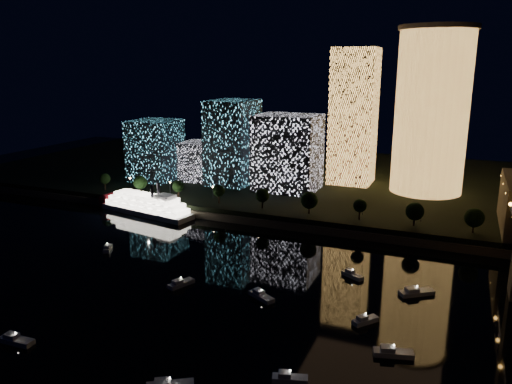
% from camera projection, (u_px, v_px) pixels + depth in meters
% --- Properties ---
extents(ground, '(520.00, 520.00, 0.00)m').
position_uv_depth(ground, '(241.00, 339.00, 116.93)').
color(ground, black).
rests_on(ground, ground).
extents(far_bank, '(420.00, 160.00, 5.00)m').
position_uv_depth(far_bank, '(367.00, 183.00, 259.33)').
color(far_bank, black).
rests_on(far_bank, ground).
extents(seawall, '(420.00, 6.00, 3.00)m').
position_uv_depth(seawall, '(329.00, 229.00, 189.86)').
color(seawall, '#6B5E4C').
rests_on(seawall, ground).
extents(tower_cylindrical, '(34.00, 34.00, 74.05)m').
position_uv_depth(tower_cylindrical, '(431.00, 111.00, 223.99)').
color(tower_cylindrical, '#FFB151').
rests_on(tower_cylindrical, far_bank).
extents(tower_rectangular, '(20.56, 20.56, 65.40)m').
position_uv_depth(tower_rectangular, '(354.00, 117.00, 243.25)').
color(tower_rectangular, '#FFB151').
rests_on(tower_rectangular, far_bank).
extents(midrise_blocks, '(94.84, 33.00, 40.87)m').
position_uv_depth(midrise_blocks, '(230.00, 149.00, 244.13)').
color(midrise_blocks, white).
rests_on(midrise_blocks, far_bank).
extents(riverboat, '(49.10, 18.10, 14.51)m').
position_uv_depth(riverboat, '(143.00, 205.00, 215.40)').
color(riverboat, silver).
rests_on(riverboat, ground).
extents(motorboats, '(109.48, 73.88, 2.78)m').
position_uv_depth(motorboats, '(260.00, 314.00, 126.90)').
color(motorboats, silver).
rests_on(motorboats, ground).
extents(esplanade_trees, '(166.06, 6.90, 8.95)m').
position_uv_depth(esplanade_trees, '(286.00, 198.00, 200.31)').
color(esplanade_trees, black).
rests_on(esplanade_trees, far_bank).
extents(street_lamps, '(132.70, 0.70, 5.65)m').
position_uv_depth(street_lamps, '(259.00, 194.00, 211.43)').
color(street_lamps, black).
rests_on(street_lamps, far_bank).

